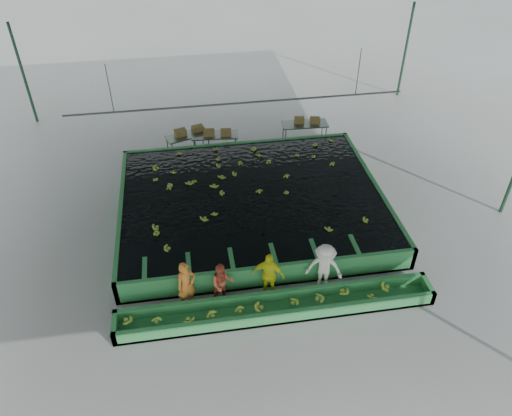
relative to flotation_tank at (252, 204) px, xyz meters
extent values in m
plane|color=gray|center=(0.00, -1.50, -0.45)|extent=(80.00, 80.00, 0.00)
cube|color=gray|center=(0.00, -1.50, 4.55)|extent=(20.00, 22.00, 0.04)
cube|color=black|center=(0.00, 0.00, 0.40)|extent=(9.70, 7.70, 0.00)
cylinder|color=#59605B|center=(0.00, 3.50, 2.55)|extent=(0.08, 0.08, 14.00)
cylinder|color=#59605B|center=(-5.00, 3.50, 3.55)|extent=(0.04, 0.04, 2.00)
cylinder|color=#59605B|center=(5.00, 3.50, 3.55)|extent=(0.04, 0.04, 2.00)
imported|color=orange|center=(-2.71, -4.30, 0.41)|extent=(0.74, 0.63, 1.72)
imported|color=#C35232|center=(-1.61, -4.30, 0.30)|extent=(0.78, 0.63, 1.51)
imported|color=yellow|center=(-0.14, -4.30, 0.42)|extent=(1.11, 0.78, 1.74)
imported|color=white|center=(1.67, -4.30, 0.46)|extent=(1.34, 1.04, 1.82)
camera|label=1|loc=(-2.30, -15.16, 11.77)|focal=35.00mm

